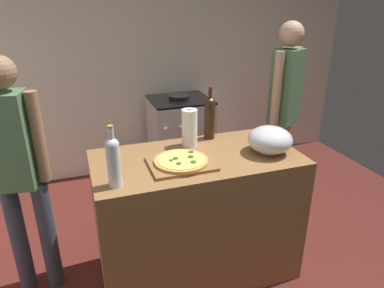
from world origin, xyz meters
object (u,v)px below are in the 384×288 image
Objects in this scene: pizza at (181,161)px; paper_towel_roll at (190,128)px; wine_bottle_clear at (113,160)px; wine_bottle_amber at (210,116)px; stove at (180,138)px; person_in_red at (284,106)px; person_in_stripes at (19,168)px; mixing_bowl at (270,140)px.

pizza is 1.26× the size of paper_towel_roll.
wine_bottle_amber is (0.76, 0.50, 0.01)m from wine_bottle_clear.
stove is at bearing 75.90° from paper_towel_roll.
person_in_red is at bearing 21.36° from paper_towel_roll.
stove is at bearing 127.82° from person_in_red.
pizza is 0.34m from paper_towel_roll.
pizza is 1.01m from person_in_stripes.
wine_bottle_amber is at bearing 33.37° from wine_bottle_clear.
mixing_bowl reaches higher than stove.
person_in_red reaches higher than wine_bottle_amber.
paper_towel_roll reaches higher than mixing_bowl.
stove is 0.59× the size of person_in_stripes.
wine_bottle_clear is at bearing -38.68° from person_in_stripes.
person_in_red is at bearing 27.01° from wine_bottle_clear.
wine_bottle_amber is (0.18, 0.09, 0.04)m from paper_towel_roll.
wine_bottle_clear is (-1.05, -0.12, 0.07)m from mixing_bowl.
wine_bottle_amber is (-0.29, 0.38, 0.08)m from mixing_bowl.
paper_towel_roll is at bearing -104.10° from stove.
person_in_red reaches higher than mixing_bowl.
mixing_bowl is 0.76× the size of wine_bottle_amber.
paper_towel_roll reaches higher than stove.
pizza is 0.95× the size of wine_bottle_clear.
mixing_bowl is (0.62, -0.01, 0.06)m from pizza.
person_in_stripes reaches higher than paper_towel_roll.
mixing_bowl is at bearing -0.52° from pizza.
pizza is 0.52m from wine_bottle_amber.
stove is 1.26m from person_in_red.
wine_bottle_clear is at bearing -144.26° from paper_towel_roll.
wine_bottle_amber is 1.38m from stove.
wine_bottle_amber reaches higher than paper_towel_roll.
pizza is 1.13× the size of mixing_bowl.
person_in_red is (1.59, 0.81, -0.08)m from wine_bottle_clear.
wine_bottle_clear is at bearing -146.63° from wine_bottle_amber.
pizza is at bearing -132.15° from wine_bottle_amber.
mixing_bowl is 0.88m from person_in_red.
person_in_stripes reaches higher than pizza.
person_in_stripes is (-1.59, 0.31, -0.10)m from mixing_bowl.
wine_bottle_amber reaches higher than mixing_bowl.
mixing_bowl is at bearing 6.76° from wine_bottle_clear.
wine_bottle_amber is 0.23× the size of person_in_red.
stove is at bearing 83.35° from wine_bottle_amber.
pizza is 0.36× the size of stove.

